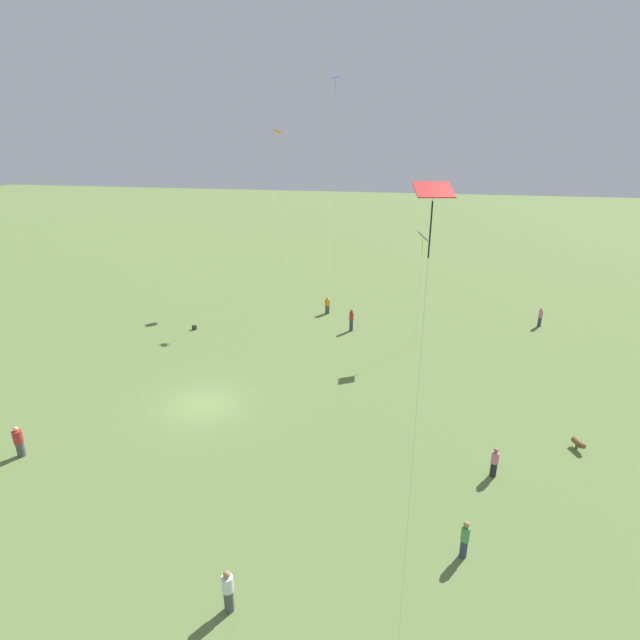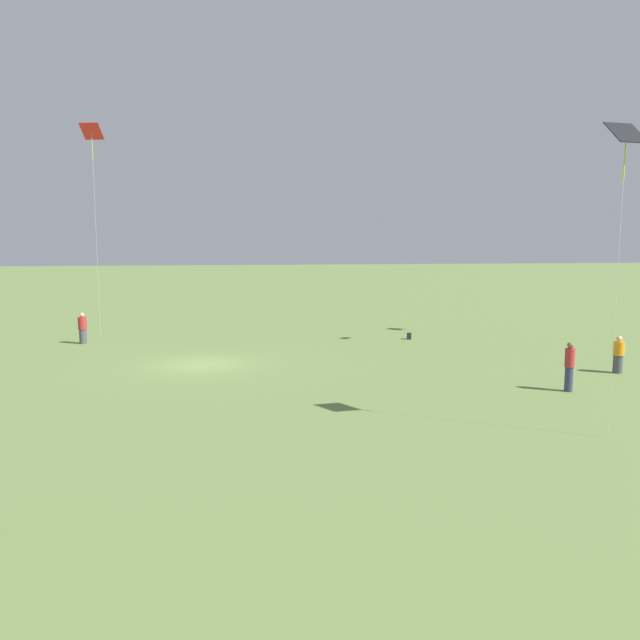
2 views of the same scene
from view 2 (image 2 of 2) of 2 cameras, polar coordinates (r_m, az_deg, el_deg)
The scene contains 7 objects.
ground_plane at distance 28.88m, azimuth -10.81°, elevation -4.04°, with size 240.00×240.00×0.00m, color olive.
person_2 at distance 25.03m, azimuth 21.84°, elevation -3.97°, with size 0.49×0.49×1.87m.
person_4 at distance 36.43m, azimuth -20.88°, elevation -0.74°, with size 0.65×0.65×1.70m.
person_6 at distance 29.36m, azimuth 25.61°, elevation -2.91°, with size 0.64×0.64×1.59m.
kite_2 at distance 38.93m, azimuth -20.14°, elevation 15.41°, with size 1.30×1.07×12.15m.
kite_4 at distance 19.30m, azimuth 26.16°, elevation 14.36°, with size 1.02×0.83×8.80m.
picnic_bag_0 at distance 36.02m, azimuth 8.14°, elevation -1.46°, with size 0.34×0.36×0.37m.
Camera 2 is at (-1.25, 28.31, 5.58)m, focal length 35.00 mm.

